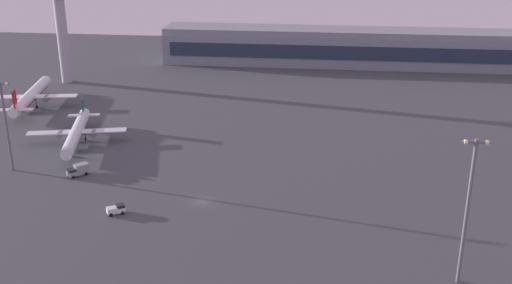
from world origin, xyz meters
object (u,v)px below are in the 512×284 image
Objects in this scene: airplane_mid_apron at (77,132)px; control_tower at (61,22)px; apron_light_east at (468,204)px; apron_light_central at (6,120)px; airplane_terminal_side at (31,96)px; cargo_loader at (116,209)px; catering_truck at (78,170)px.

control_tower is at bearing -78.55° from airplane_mid_apron.
apron_light_east reaches higher than apron_light_central.
airplane_terminal_side is at bearing 143.80° from apron_light_east.
control_tower reaches higher than cargo_loader.
apron_light_east reaches higher than cargo_loader.
cargo_loader is (27.17, -43.41, -2.50)m from airplane_mid_apron.
control_tower is 1.74× the size of apron_light_central.
apron_light_east is at bearing -46.95° from airplane_terminal_side.
cargo_loader is at bearing -63.69° from airplane_terminal_side.
control_tower is 187.02m from apron_light_east.
apron_light_east reaches higher than airplane_terminal_side.
airplane_terminal_side is 70.16m from catering_truck.
cargo_loader is at bearing 176.23° from catering_truck.
apron_light_east is (133.02, -131.18, -8.55)m from control_tower.
control_tower is 129.24m from cargo_loader.
apron_light_central is at bearing 159.73° from apron_light_east.
apron_light_east is at bearing -20.27° from apron_light_central.
control_tower is at bearing 81.77° from airplane_terminal_side.
cargo_loader is 0.16× the size of apron_light_east.
control_tower is at bearing 104.43° from apron_light_central.
control_tower is 1.50× the size of apron_light_east.
control_tower reaches higher than catering_truck.
apron_light_east is at bearing -44.60° from control_tower.
control_tower is at bearing -19.62° from catering_truck.
airplane_terminal_side is 1.47× the size of apron_light_east.
apron_light_central is at bearing -75.57° from control_tower.
control_tower reaches higher than airplane_mid_apron.
airplane_terminal_side is at bearing -8.72° from catering_truck.
control_tower is 94.21m from apron_light_central.
apron_light_central reaches higher than airplane_mid_apron.
apron_light_central reaches higher than catering_truck.
catering_truck reaches higher than cargo_loader.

